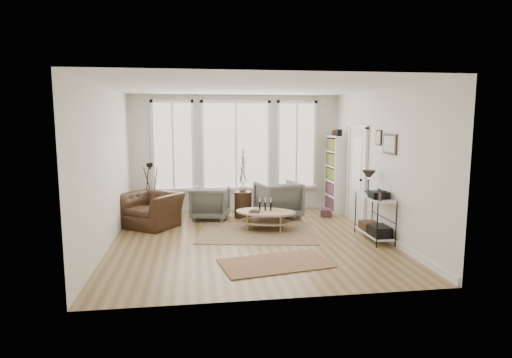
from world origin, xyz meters
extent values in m
plane|color=#92744B|center=(0.00, 0.00, 0.00)|extent=(5.50, 5.50, 0.00)
plane|color=white|center=(0.00, 0.00, 2.90)|extent=(5.50, 5.50, 0.00)
cube|color=silver|center=(0.00, 2.75, 1.45)|extent=(5.20, 0.04, 2.90)
cube|color=silver|center=(0.00, -2.75, 1.45)|extent=(5.20, 0.04, 2.90)
cube|color=silver|center=(-2.60, 0.00, 1.45)|extent=(0.04, 5.50, 2.90)
cube|color=silver|center=(2.60, 0.00, 1.45)|extent=(0.04, 5.50, 2.90)
cube|color=white|center=(0.00, 2.74, 0.06)|extent=(5.10, 0.04, 0.12)
cube|color=white|center=(2.58, 0.00, 0.06)|extent=(0.03, 5.40, 0.12)
cube|color=#D0B082|center=(0.00, 2.73, 1.65)|extent=(1.60, 0.03, 2.10)
cube|color=#D0B082|center=(-1.55, 2.73, 1.65)|extent=(0.90, 0.03, 2.10)
cube|color=#D0B082|center=(1.55, 2.73, 1.65)|extent=(0.90, 0.03, 2.10)
cube|color=white|center=(0.00, 2.71, 1.65)|extent=(1.74, 0.06, 2.24)
cube|color=white|center=(-1.55, 2.71, 1.65)|extent=(1.04, 0.06, 2.24)
cube|color=white|center=(1.55, 2.71, 1.65)|extent=(1.04, 0.06, 2.24)
cube|color=white|center=(0.00, 2.69, 0.57)|extent=(4.10, 0.12, 0.06)
cube|color=silver|center=(2.58, 1.15, 1.05)|extent=(0.04, 0.88, 2.10)
cube|color=white|center=(2.56, 1.15, 1.30)|extent=(0.01, 0.55, 1.20)
cube|color=white|center=(2.56, 0.66, 1.05)|extent=(0.06, 0.08, 2.18)
cube|color=white|center=(2.56, 1.64, 1.05)|extent=(0.06, 0.08, 2.18)
cube|color=white|center=(2.56, 1.15, 2.14)|extent=(0.06, 1.06, 0.08)
sphere|color=black|center=(2.53, 0.82, 1.00)|extent=(0.06, 0.06, 0.06)
cube|color=white|center=(2.43, 1.81, 0.95)|extent=(0.30, 0.03, 1.90)
cube|color=white|center=(2.43, 2.63, 0.95)|extent=(0.30, 0.03, 1.90)
cube|color=white|center=(2.58, 2.23, 0.95)|extent=(0.02, 0.85, 1.90)
cube|color=white|center=(2.43, 2.23, 0.95)|extent=(0.30, 0.81, 1.90)
cube|color=maroon|center=(2.43, 2.23, 0.95)|extent=(0.24, 0.75, 1.76)
cube|color=black|center=(2.43, 2.02, 1.98)|extent=(0.12, 0.10, 0.16)
sphere|color=#382215|center=(2.43, 2.38, 1.97)|extent=(0.14, 0.14, 0.14)
cube|color=white|center=(2.38, -0.30, 0.12)|extent=(0.37, 1.07, 0.03)
cube|color=white|center=(2.38, -0.30, 0.82)|extent=(0.37, 1.07, 0.02)
cylinder|color=black|center=(2.20, -0.83, 0.42)|extent=(0.02, 0.02, 0.85)
cylinder|color=black|center=(2.56, -0.83, 0.42)|extent=(0.02, 0.02, 0.85)
cylinder|color=black|center=(2.20, 0.23, 0.42)|extent=(0.02, 0.02, 0.85)
cylinder|color=black|center=(2.56, 0.23, 0.42)|extent=(0.02, 0.02, 0.85)
cylinder|color=black|center=(2.38, 0.05, 0.88)|extent=(0.14, 0.14, 0.02)
cylinder|color=black|center=(2.38, 0.05, 1.01)|extent=(0.02, 0.02, 0.30)
cone|color=black|center=(2.38, 0.05, 1.21)|extent=(0.28, 0.28, 0.18)
cube|color=black|center=(2.38, -0.45, 0.91)|extent=(0.32, 0.30, 0.13)
cube|color=black|center=(2.38, -0.55, 0.23)|extent=(0.32, 0.45, 0.20)
cube|color=#382215|center=(2.38, -0.08, 0.21)|extent=(0.32, 0.40, 0.16)
cube|color=black|center=(2.28, -0.72, 0.91)|extent=(0.02, 0.10, 0.14)
cube|color=black|center=(2.28, -0.18, 0.91)|extent=(0.02, 0.10, 0.12)
cube|color=black|center=(2.58, -0.40, 1.85)|extent=(0.03, 0.52, 0.38)
cube|color=silver|center=(2.56, -0.40, 1.85)|extent=(0.01, 0.44, 0.30)
cube|color=black|center=(2.58, 0.10, 1.95)|extent=(0.03, 0.24, 0.30)
cube|color=silver|center=(2.56, 0.10, 1.95)|extent=(0.01, 0.18, 0.24)
cube|color=brown|center=(0.21, 0.51, 0.01)|extent=(2.61, 2.13, 0.01)
cube|color=maroon|center=(0.22, -1.42, 0.01)|extent=(1.87, 1.25, 0.01)
ellipsoid|color=tan|center=(0.42, 0.72, 0.18)|extent=(1.25, 1.02, 0.03)
ellipsoid|color=tan|center=(0.42, 0.72, 0.38)|extent=(1.46, 1.20, 0.04)
cylinder|color=tan|center=(0.07, 0.52, 0.18)|extent=(0.04, 0.04, 0.36)
cylinder|color=tan|center=(0.77, 0.52, 0.18)|extent=(0.04, 0.04, 0.36)
cylinder|color=tan|center=(0.07, 0.92, 0.18)|extent=(0.04, 0.04, 0.36)
cylinder|color=tan|center=(0.77, 0.92, 0.18)|extent=(0.04, 0.04, 0.36)
cylinder|color=black|center=(0.30, 0.77, 0.49)|extent=(0.04, 0.04, 0.18)
cylinder|color=black|center=(0.42, 0.77, 0.49)|extent=(0.04, 0.04, 0.18)
cylinder|color=black|center=(0.54, 0.77, 0.49)|extent=(0.04, 0.04, 0.18)
cube|color=#274B26|center=(0.18, 0.63, 0.43)|extent=(0.22, 0.16, 0.06)
imported|color=#61625D|center=(-0.69, 1.88, 0.38)|extent=(0.98, 1.00, 0.76)
imported|color=#61625D|center=(0.89, 1.77, 0.43)|extent=(1.11, 1.13, 0.86)
cylinder|color=#382215|center=(0.08, 1.92, 0.31)|extent=(0.41, 0.41, 0.61)
imported|color=silver|center=(0.09, 2.00, 0.73)|extent=(0.28, 0.28, 0.23)
imported|color=#382215|center=(-1.98, 1.34, 0.36)|extent=(1.48, 1.45, 0.73)
cylinder|color=black|center=(-2.06, 2.09, 1.20)|extent=(0.06, 0.06, 0.06)
cube|color=black|center=(-2.06, 2.09, 1.26)|extent=(0.15, 0.13, 0.09)
cylinder|color=black|center=(-2.06, 2.02, 1.26)|extent=(0.06, 0.07, 0.06)
cube|color=maroon|center=(2.05, 1.72, 0.09)|extent=(0.30, 0.34, 0.18)
cube|color=maroon|center=(2.05, 1.69, 0.07)|extent=(0.23, 0.26, 0.14)
camera|label=1|loc=(-1.03, -7.93, 2.33)|focal=30.00mm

